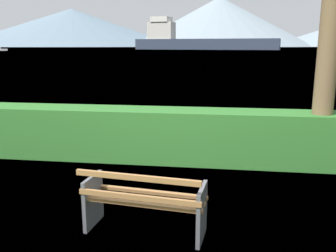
# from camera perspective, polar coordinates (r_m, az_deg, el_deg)

# --- Properties ---
(ground_plane) EXTENTS (1400.00, 1400.00, 0.00)m
(ground_plane) POSITION_cam_1_polar(r_m,az_deg,el_deg) (4.80, -3.51, -16.24)
(ground_plane) COLOR olive
(water_surface) EXTENTS (620.00, 620.00, 0.00)m
(water_surface) POSITION_cam_1_polar(r_m,az_deg,el_deg) (312.50, 7.96, 12.20)
(water_surface) COLOR #6B8EA3
(water_surface) RESTS_ON ground_plane
(park_bench) EXTENTS (1.57, 0.75, 0.87)m
(park_bench) POSITION_cam_1_polar(r_m,az_deg,el_deg) (4.56, -3.81, -11.95)
(park_bench) COLOR olive
(park_bench) RESTS_ON ground_plane
(hedge_row) EXTENTS (12.83, 0.82, 1.06)m
(hedge_row) POSITION_cam_1_polar(r_m,az_deg,el_deg) (7.30, 0.94, -1.50)
(hedge_row) COLOR #2D6B28
(hedge_row) RESTS_ON ground_plane
(cargo_ship_large) EXTENTS (73.90, 23.68, 16.66)m
(cargo_ship_large) POSITION_cam_1_polar(r_m,az_deg,el_deg) (189.90, 4.14, 13.42)
(cargo_ship_large) COLOR #2D384C
(cargo_ship_large) RESTS_ON water_surface
(distant_hills) EXTENTS (787.98, 369.19, 68.91)m
(distant_hills) POSITION_cam_1_polar(r_m,az_deg,el_deg) (554.82, 7.41, 15.41)
(distant_hills) COLOR slate
(distant_hills) RESTS_ON ground_plane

